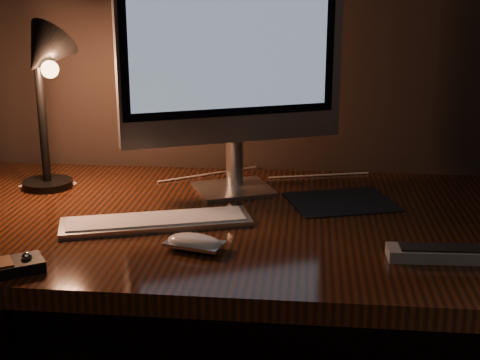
# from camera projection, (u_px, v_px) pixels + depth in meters

# --- Properties ---
(desk) EXTENTS (1.60, 0.75, 0.75)m
(desk) POSITION_uv_depth(u_px,v_px,m) (257.00, 261.00, 1.50)
(desk) COLOR #3C1C0D
(desk) RESTS_ON ground
(monitor) EXTENTS (0.49, 0.24, 0.55)m
(monitor) POSITION_uv_depth(u_px,v_px,m) (233.00, 52.00, 1.48)
(monitor) COLOR silver
(monitor) RESTS_ON desk
(keyboard) EXTENTS (0.40, 0.22, 0.01)m
(keyboard) POSITION_uv_depth(u_px,v_px,m) (156.00, 221.00, 1.35)
(keyboard) COLOR silver
(keyboard) RESTS_ON desk
(mousepad) EXTENTS (0.27, 0.24, 0.00)m
(mousepad) POSITION_uv_depth(u_px,v_px,m) (341.00, 202.00, 1.49)
(mousepad) COLOR black
(mousepad) RESTS_ON desk
(mouse) EXTENTS (0.12, 0.08, 0.02)m
(mouse) POSITION_uv_depth(u_px,v_px,m) (195.00, 244.00, 1.22)
(mouse) COLOR white
(mouse) RESTS_ON desk
(tv_remote) EXTENTS (0.21, 0.06, 0.03)m
(tv_remote) POSITION_uv_depth(u_px,v_px,m) (448.00, 253.00, 1.18)
(tv_remote) COLOR #939698
(tv_remote) RESTS_ON desk
(papers) EXTENTS (0.13, 0.11, 0.01)m
(papers) POSITION_uv_depth(u_px,v_px,m) (48.00, 184.00, 1.61)
(papers) COLOR white
(papers) RESTS_ON desk
(desk_lamp) EXTENTS (0.18, 0.20, 0.40)m
(desk_lamp) POSITION_uv_depth(u_px,v_px,m) (44.00, 77.00, 1.49)
(desk_lamp) COLOR black
(desk_lamp) RESTS_ON desk
(cable) EXTENTS (0.50, 0.22, 0.00)m
(cable) POSITION_uv_depth(u_px,v_px,m) (264.00, 176.00, 1.68)
(cable) COLOR white
(cable) RESTS_ON desk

